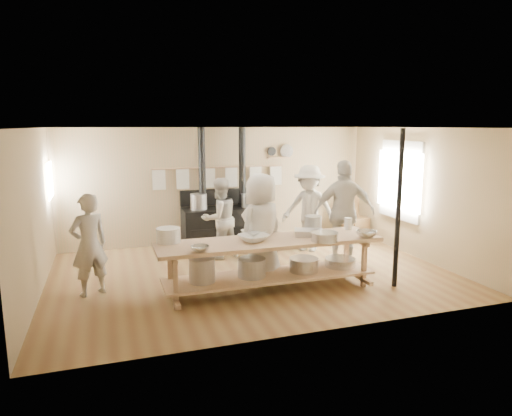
# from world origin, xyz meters

# --- Properties ---
(ground) EXTENTS (7.00, 7.00, 0.00)m
(ground) POSITION_xyz_m (0.00, 0.00, 0.00)
(ground) COLOR brown
(ground) RESTS_ON ground
(room_shell) EXTENTS (7.00, 7.00, 7.00)m
(room_shell) POSITION_xyz_m (0.00, 0.00, 1.62)
(room_shell) COLOR tan
(room_shell) RESTS_ON ground
(window_right) EXTENTS (0.09, 1.50, 1.65)m
(window_right) POSITION_xyz_m (3.47, 0.60, 1.50)
(window_right) COLOR beige
(window_right) RESTS_ON ground
(left_opening) EXTENTS (0.00, 0.90, 0.90)m
(left_opening) POSITION_xyz_m (-3.45, 2.00, 1.60)
(left_opening) COLOR white
(left_opening) RESTS_ON ground
(stove) EXTENTS (1.90, 0.75, 2.60)m
(stove) POSITION_xyz_m (-0.01, 2.12, 0.52)
(stove) COLOR black
(stove) RESTS_ON ground
(towel_rail) EXTENTS (3.00, 0.04, 0.47)m
(towel_rail) POSITION_xyz_m (0.00, 2.40, 1.56)
(towel_rail) COLOR tan
(towel_rail) RESTS_ON ground
(back_wall_shelf) EXTENTS (0.63, 0.14, 0.32)m
(back_wall_shelf) POSITION_xyz_m (1.46, 2.43, 2.00)
(back_wall_shelf) COLOR tan
(back_wall_shelf) RESTS_ON ground
(prep_table) EXTENTS (3.60, 0.90, 0.85)m
(prep_table) POSITION_xyz_m (-0.01, -0.90, 0.52)
(prep_table) COLOR tan
(prep_table) RESTS_ON ground
(support_post) EXTENTS (0.08, 0.08, 2.60)m
(support_post) POSITION_xyz_m (2.05, -1.35, 1.30)
(support_post) COLOR black
(support_post) RESTS_ON ground
(cook_far_left) EXTENTS (0.70, 0.60, 1.62)m
(cook_far_left) POSITION_xyz_m (-2.73, -0.18, 0.81)
(cook_far_left) COLOR beige
(cook_far_left) RESTS_ON ground
(cook_left) EXTENTS (0.95, 0.84, 1.63)m
(cook_left) POSITION_xyz_m (-0.32, 1.16, 0.81)
(cook_left) COLOR beige
(cook_left) RESTS_ON ground
(cook_center) EXTENTS (1.08, 0.95, 1.87)m
(cook_center) POSITION_xyz_m (-0.01, -0.50, 0.94)
(cook_center) COLOR beige
(cook_center) RESTS_ON ground
(cook_right) EXTENTS (1.26, 0.77, 2.00)m
(cook_right) POSITION_xyz_m (1.88, 0.10, 1.00)
(cook_right) COLOR beige
(cook_right) RESTS_ON ground
(cook_by_window) EXTENTS (1.32, 1.31, 1.83)m
(cook_by_window) POSITION_xyz_m (1.61, 1.12, 0.91)
(cook_by_window) COLOR beige
(cook_by_window) RESTS_ON ground
(chair) EXTENTS (0.54, 0.54, 1.00)m
(chair) POSITION_xyz_m (3.15, 1.80, 0.29)
(chair) COLOR brown
(chair) RESTS_ON ground
(bowl_white_a) EXTENTS (0.58, 0.58, 0.11)m
(bowl_white_a) POSITION_xyz_m (-0.27, -0.91, 0.90)
(bowl_white_a) COLOR white
(bowl_white_a) RESTS_ON prep_table
(bowl_steel_a) EXTENTS (0.36, 0.36, 0.08)m
(bowl_steel_a) POSITION_xyz_m (-1.19, -1.23, 0.89)
(bowl_steel_a) COLOR silver
(bowl_steel_a) RESTS_ON prep_table
(bowl_white_b) EXTENTS (0.50, 0.50, 0.10)m
(bowl_white_b) POSITION_xyz_m (-0.15, -0.57, 0.90)
(bowl_white_b) COLOR white
(bowl_white_b) RESTS_ON prep_table
(bowl_steel_b) EXTENTS (0.47, 0.47, 0.11)m
(bowl_steel_b) POSITION_xyz_m (1.55, -1.23, 0.90)
(bowl_steel_b) COLOR silver
(bowl_steel_b) RESTS_ON prep_table
(roasting_pan) EXTENTS (0.54, 0.46, 0.10)m
(roasting_pan) POSITION_xyz_m (0.70, -0.85, 0.90)
(roasting_pan) COLOR #B2B2B7
(roasting_pan) RESTS_ON prep_table
(mixing_bowl_large) EXTENTS (0.55, 0.55, 0.14)m
(mixing_bowl_large) POSITION_xyz_m (0.80, -1.23, 0.92)
(mixing_bowl_large) COLOR silver
(mixing_bowl_large) RESTS_ON prep_table
(bucket_galv) EXTENTS (0.30, 0.30, 0.27)m
(bucket_galv) POSITION_xyz_m (0.91, -0.57, 0.98)
(bucket_galv) COLOR gray
(bucket_galv) RESTS_ON prep_table
(deep_bowl_enamel) EXTENTS (0.42, 0.42, 0.23)m
(deep_bowl_enamel) POSITION_xyz_m (-1.55, -0.57, 0.96)
(deep_bowl_enamel) COLOR white
(deep_bowl_enamel) RESTS_ON prep_table
(pitcher) EXTENTS (0.15, 0.15, 0.21)m
(pitcher) POSITION_xyz_m (1.55, -0.64, 0.95)
(pitcher) COLOR white
(pitcher) RESTS_ON prep_table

